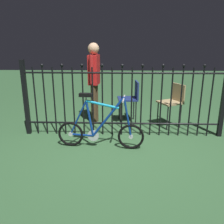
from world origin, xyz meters
name	(u,v)px	position (x,y,z in m)	size (l,w,h in m)	color
ground_plane	(123,149)	(0.00, 0.00, 0.00)	(20.00, 20.00, 0.00)	#37623A
iron_fence	(120,99)	(-0.05, 0.61, 0.66)	(3.47, 0.07, 1.32)	black
bicycle	(100,129)	(-0.36, 0.06, 0.31)	(1.35, 0.40, 0.87)	black
chair_tan	(173,100)	(0.96, 1.10, 0.53)	(0.52, 0.51, 0.83)	black
chair_navy	(131,97)	(0.17, 1.31, 0.53)	(0.42, 0.42, 0.84)	black
person_visitor	(94,77)	(-0.57, 1.25, 0.94)	(0.21, 0.47, 1.58)	#4C3823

